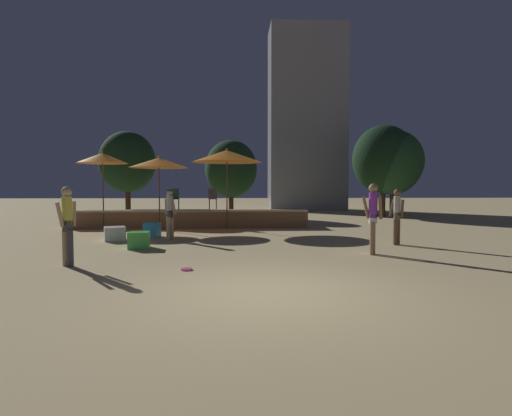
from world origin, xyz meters
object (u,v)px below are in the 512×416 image
Objects in this scene: frisbee_disc at (187,269)px; person_1 at (170,212)px; background_tree_4 at (393,163)px; person_2 at (67,223)px; patio_umbrella_1 at (227,156)px; patio_umbrella_2 at (102,158)px; background_tree_2 at (127,162)px; background_tree_3 at (384,159)px; person_0 at (397,215)px; background_tree_0 at (231,169)px; cube_seat_0 at (139,240)px; bistro_chair_1 at (213,197)px; cube_seat_2 at (115,234)px; person_3 at (373,215)px; patio_umbrella_0 at (159,163)px; background_tree_1 at (395,161)px; bistro_chair_0 at (175,197)px; cube_seat_1 at (152,230)px.

person_1 is at bearing 103.01° from frisbee_disc.
person_2 is at bearing -133.05° from background_tree_4.
patio_umbrella_1 is 1.04× the size of patio_umbrella_2.
background_tree_2 is 14.24m from background_tree_3.
background_tree_3 is at bearing -14.98° from person_1.
patio_umbrella_1 reaches higher than person_0.
person_2 is 15.00m from background_tree_0.
person_0 reaches higher than cube_seat_0.
bistro_chair_1 is 6.11m from background_tree_0.
bistro_chair_1 is at bearing 74.19° from cube_seat_0.
patio_umbrella_1 is 7.55m from background_tree_2.
cube_seat_0 is 0.75× the size of cube_seat_2.
person_3 is (6.22, -1.35, 0.77)m from cube_seat_0.
patio_umbrella_0 is 2.76m from bistro_chair_1.
background_tree_0 is at bearing 70.33° from cube_seat_2.
background_tree_3 reaches higher than cube_seat_2.
person_0 is 0.31× the size of background_tree_1.
patio_umbrella_1 is at bearing 1.61° from patio_umbrella_0.
background_tree_1 is (14.25, 12.37, 3.20)m from cube_seat_2.
background_tree_4 reaches higher than patio_umbrella_2.
person_1 is at bearing 126.22° from person_0.
person_3 is 0.37× the size of background_tree_4.
background_tree_1 is at bearing 29.10° from patio_umbrella_2.
bistro_chair_0 reaches higher than frisbee_disc.
frisbee_disc is at bearing -70.57° from background_tree_2.
patio_umbrella_0 reaches higher than frisbee_disc.
person_0 is at bearing -68.16° from person_1.
patio_umbrella_1 is (2.72, 0.08, 0.28)m from patio_umbrella_0.
person_1 is at bearing -73.65° from patio_umbrella_0.
person_3 is 17.08m from background_tree_1.
patio_umbrella_2 is 0.61× the size of background_tree_3.
patio_umbrella_2 is 15.08m from background_tree_3.
background_tree_1 reaches higher than patio_umbrella_0.
cube_seat_2 is 0.16× the size of background_tree_3.
patio_umbrella_2 is at bearing -150.90° from background_tree_1.
person_3 reaches higher than cube_seat_2.
cube_seat_1 is 0.67× the size of cube_seat_2.
background_tree_0 reaches higher than frisbee_disc.
background_tree_1 is at bearing -144.46° from bistro_chair_1.
bistro_chair_1 reaches higher than cube_seat_1.
cube_seat_2 is (-0.84, -3.20, -2.49)m from patio_umbrella_0.
bistro_chair_0 is (1.03, 8.62, 0.37)m from person_2.
bistro_chair_1 is 10.93m from background_tree_3.
bistro_chair_1 is at bearing -13.41° from bistro_chair_0.
background_tree_0 is at bearing 173.54° from background_tree_4.
background_tree_0 is (2.47, 11.98, 2.58)m from cube_seat_0.
patio_umbrella_1 is 5.58m from cube_seat_2.
cube_seat_0 is 6.43m from bistro_chair_1.
cube_seat_1 is (-0.18, 2.64, 0.02)m from cube_seat_0.
cube_seat_2 is 15.88m from background_tree_3.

